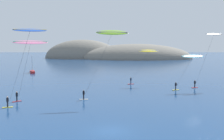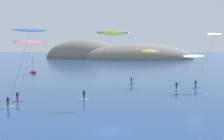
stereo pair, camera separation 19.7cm
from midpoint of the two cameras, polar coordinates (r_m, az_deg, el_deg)
The scene contains 9 objects.
ground_plane at distance 31.47m, azimuth -0.41°, elevation -12.32°, with size 600.00×600.00×0.00m, color navy.
headland_island at distance 188.46m, azimuth 0.17°, elevation 2.39°, with size 98.70×49.56×25.28m.
sailboat_near at distance 97.07m, azimuth -15.87°, elevation -0.17°, with size 2.95×5.88×5.70m.
kitesurfer_blue at distance 44.81m, azimuth -16.74°, elevation 6.45°, with size 6.61×3.62×11.95m.
kitesurfer_black at distance 66.95m, azimuth 19.73°, elevation 6.02°, with size 8.09×4.67×12.09m.
kitesurfer_lime at distance 48.46m, azimuth -0.42°, elevation 6.64°, with size 8.58×2.36×12.00m.
kitesurfer_cyan at distance 61.10m, azimuth 15.73°, elevation 2.19°, with size 7.20×3.06×7.33m.
kitesurfer_pink at distance 49.05m, azimuth -16.40°, elevation 4.72°, with size 5.87×4.26×10.21m.
kitesurfer_yellow at distance 67.18m, azimuth 7.12°, elevation 3.34°, with size 7.35×1.88×8.29m.
Camera 1 is at (0.17, -30.00, 9.51)m, focal length 45.00 mm.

